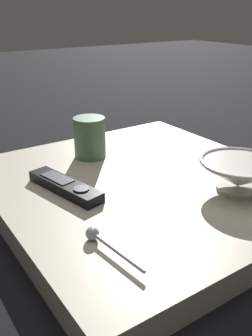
{
  "coord_description": "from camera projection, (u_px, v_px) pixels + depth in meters",
  "views": [
    {
      "loc": [
        -0.43,
        -0.58,
        0.39
      ],
      "look_at": [
        -0.03,
        0.03,
        0.07
      ],
      "focal_mm": 39.98,
      "sensor_mm": 36.0,
      "label": 1
    }
  ],
  "objects": [
    {
      "name": "table",
      "position": [
        143.0,
        189.0,
        0.81
      ],
      "size": [
        0.6,
        0.63,
        0.05
      ],
      "color": "#B7AD99",
      "rests_on": "ground"
    },
    {
      "name": "tv_remote_near",
      "position": [
        65.0,
        186.0,
        0.74
      ],
      "size": [
        0.08,
        0.19,
        0.02
      ],
      "color": "black",
      "rests_on": "table"
    },
    {
      "name": "cereal_bowl",
      "position": [
        239.0,
        173.0,
        0.73
      ],
      "size": [
        0.16,
        0.16,
        0.06
      ],
      "color": "beige",
      "rests_on": "table"
    },
    {
      "name": "coffee_mug",
      "position": [
        90.0,
        138.0,
        0.89
      ],
      "size": [
        0.08,
        0.08,
        0.1
      ],
      "color": "#4C724C",
      "rests_on": "table"
    },
    {
      "name": "ground_plane",
      "position": [
        143.0,
        199.0,
        0.82
      ],
      "size": [
        6.0,
        6.0,
        0.0
      ],
      "primitive_type": "plane",
      "color": "black"
    },
    {
      "name": "teaspoon",
      "position": [
        99.0,
        238.0,
        0.57
      ],
      "size": [
        0.03,
        0.13,
        0.02
      ],
      "color": "#A3A5B2",
      "rests_on": "table"
    }
  ]
}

